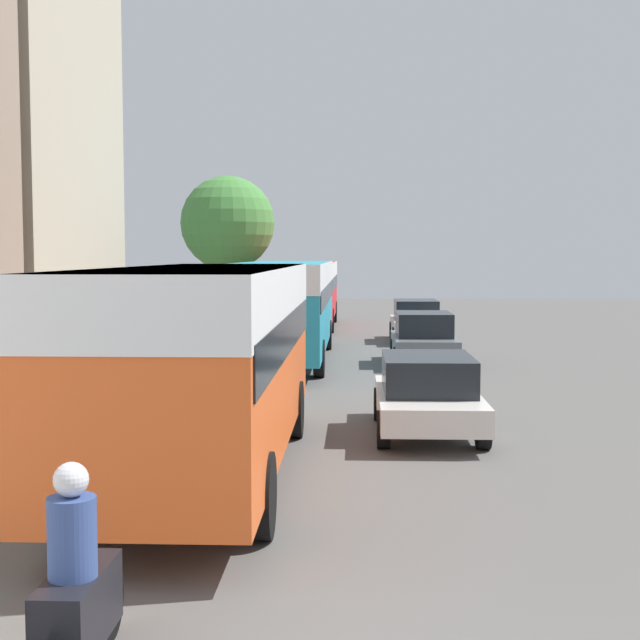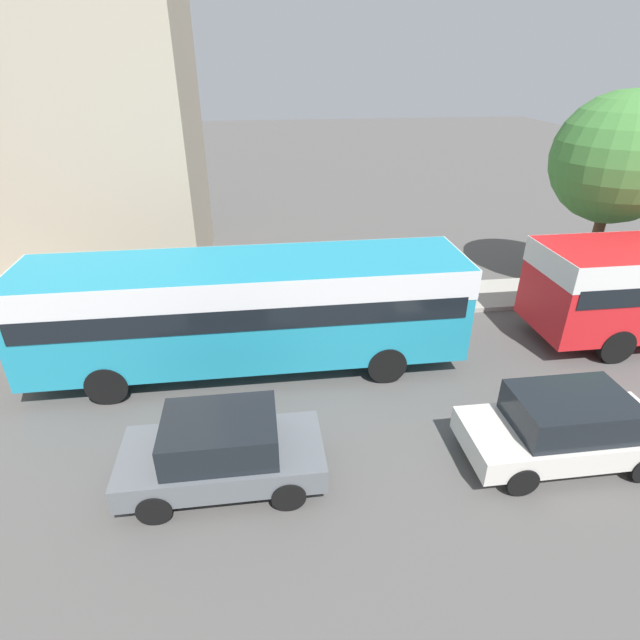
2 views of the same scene
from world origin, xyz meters
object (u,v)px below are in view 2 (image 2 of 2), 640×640
object	(u,v)px
car_distant	(222,450)
pedestrian_near_curb	(106,298)
car_far_curb	(566,427)
bus_following	(247,301)

from	to	relation	value
car_distant	pedestrian_near_curb	distance (m)	7.84
car_far_curb	car_distant	world-z (taller)	car_far_curb
pedestrian_near_curb	bus_following	bearing A→B (deg)	57.08
car_far_curb	bus_following	bearing A→B (deg)	-124.55
bus_following	car_far_curb	distance (m)	7.77
car_distant	pedestrian_near_curb	xyz separation A→B (m)	(-6.90, -3.72, 0.19)
car_distant	car_far_curb	bearing A→B (deg)	88.03
pedestrian_near_curb	car_far_curb	bearing A→B (deg)	56.10
car_far_curb	pedestrian_near_curb	bearing A→B (deg)	-123.90
bus_following	car_distant	xyz separation A→B (m)	(4.12, -0.56, -1.16)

